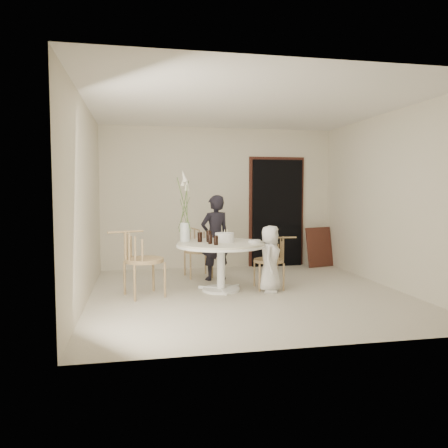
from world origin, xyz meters
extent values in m
plane|color=beige|center=(0.00, 0.00, 0.00)|extent=(4.50, 4.50, 0.00)
plane|color=white|center=(0.00, 0.00, 2.70)|extent=(4.50, 4.50, 0.00)
plane|color=beige|center=(0.00, 2.25, 1.35)|extent=(4.50, 0.00, 4.50)
plane|color=beige|center=(0.00, -2.25, 1.35)|extent=(4.50, 0.00, 4.50)
plane|color=beige|center=(-2.25, 0.00, 1.35)|extent=(0.00, 4.50, 4.50)
plane|color=beige|center=(2.25, 0.00, 1.35)|extent=(0.00, 4.50, 4.50)
cube|color=black|center=(1.15, 2.19, 1.05)|extent=(1.00, 0.10, 2.10)
cube|color=#562F1D|center=(1.15, 2.23, 1.11)|extent=(1.12, 0.03, 2.22)
cylinder|color=white|center=(-0.35, 0.25, 0.02)|extent=(0.56, 0.56, 0.04)
cylinder|color=white|center=(-0.35, 0.25, 0.34)|extent=(0.12, 0.12, 0.65)
cylinder|color=white|center=(-0.35, 0.25, 0.68)|extent=(1.33, 1.33, 0.03)
cylinder|color=silver|center=(-0.35, 0.25, 0.71)|extent=(1.30, 1.30, 0.04)
cube|color=#562F1D|center=(1.95, 1.94, 0.39)|extent=(0.61, 0.33, 0.77)
cylinder|color=tan|center=(-0.70, 1.16, 0.22)|extent=(0.03, 0.03, 0.43)
cylinder|color=tan|center=(-0.32, 1.22, 0.22)|extent=(0.03, 0.03, 0.43)
cylinder|color=tan|center=(-0.76, 1.54, 0.22)|extent=(0.03, 0.03, 0.43)
cylinder|color=tan|center=(-0.38, 1.60, 0.22)|extent=(0.03, 0.03, 0.43)
cylinder|color=tan|center=(-0.54, 1.38, 0.45)|extent=(0.48, 0.48, 0.05)
cylinder|color=tan|center=(0.22, 0.45, 0.21)|extent=(0.03, 0.03, 0.41)
cylinder|color=tan|center=(0.20, 0.08, 0.21)|extent=(0.03, 0.03, 0.41)
cylinder|color=tan|center=(0.59, 0.43, 0.21)|extent=(0.03, 0.03, 0.41)
cylinder|color=tan|center=(0.57, 0.07, 0.21)|extent=(0.03, 0.03, 0.41)
cylinder|color=tan|center=(0.40, 0.26, 0.43)|extent=(0.46, 0.46, 0.05)
cylinder|color=tan|center=(-1.20, 0.00, 0.25)|extent=(0.03, 0.03, 0.49)
cylinder|color=tan|center=(-1.34, 0.42, 0.25)|extent=(0.03, 0.03, 0.49)
cylinder|color=tan|center=(-1.61, -0.14, 0.25)|extent=(0.03, 0.03, 0.49)
cylinder|color=tan|center=(-1.76, 0.27, 0.25)|extent=(0.03, 0.03, 0.49)
cylinder|color=tan|center=(-1.48, 0.14, 0.52)|extent=(0.55, 0.55, 0.05)
imported|color=black|center=(-0.29, 1.08, 0.71)|extent=(0.60, 0.49, 1.42)
imported|color=white|center=(0.35, 0.06, 0.49)|extent=(0.49, 0.57, 0.99)
cylinder|color=white|center=(-0.29, 0.28, 0.80)|extent=(0.29, 0.29, 0.14)
cylinder|color=beige|center=(-0.29, 0.28, 0.89)|extent=(0.01, 0.01, 0.05)
cylinder|color=beige|center=(-0.24, 0.31, 0.89)|extent=(0.01, 0.01, 0.05)
cylinder|color=black|center=(-0.54, 0.09, 0.80)|extent=(0.07, 0.07, 0.14)
cylinder|color=black|center=(-0.48, -0.05, 0.80)|extent=(0.08, 0.08, 0.13)
cylinder|color=black|center=(-0.65, 0.36, 0.80)|extent=(0.09, 0.09, 0.15)
cylinder|color=black|center=(-0.52, 0.35, 0.82)|extent=(0.10, 0.10, 0.17)
cylinder|color=silver|center=(0.12, 0.09, 0.75)|extent=(0.22, 0.22, 0.05)
cylinder|color=silver|center=(-0.86, 0.45, 0.87)|extent=(0.15, 0.15, 0.29)
cylinder|color=#47662B|center=(-0.83, 0.44, 1.23)|extent=(0.01, 0.01, 0.72)
cone|color=white|center=(-0.83, 0.44, 1.59)|extent=(0.07, 0.07, 0.18)
cylinder|color=#47662B|center=(-0.88, 0.48, 1.26)|extent=(0.01, 0.01, 0.78)
cone|color=white|center=(-0.88, 0.48, 1.65)|extent=(0.07, 0.07, 0.18)
cylinder|color=#47662B|center=(-0.88, 0.42, 1.29)|extent=(0.01, 0.01, 0.84)
cone|color=white|center=(-0.88, 0.42, 1.71)|extent=(0.07, 0.07, 0.18)
camera|label=1|loc=(-1.56, -6.08, 1.49)|focal=35.00mm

